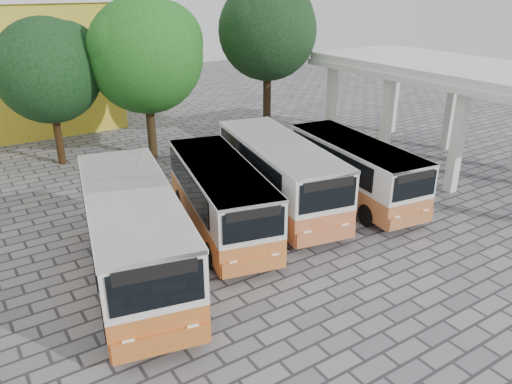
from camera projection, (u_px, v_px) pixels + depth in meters
ground at (354, 252)px, 18.27m from camera, size 90.00×90.00×0.00m
terminal_shelter at (461, 74)px, 24.74m from camera, size 6.80×15.80×5.40m
bus_far_left at (133, 231)px, 15.90m from camera, size 4.42×9.13×3.14m
bus_centre_left at (220, 194)px, 19.14m from camera, size 4.04×8.14×2.79m
bus_centre_right at (279, 171)px, 21.13m from camera, size 4.10×8.71×3.00m
bus_far_right at (354, 167)px, 22.07m from camera, size 3.24×7.79×2.72m
tree_left at (49, 67)px, 25.30m from camera, size 5.60×5.33×7.64m
tree_middle at (146, 51)px, 26.16m from camera, size 6.39×6.08×8.62m
tree_right at (268, 27)px, 28.60m from camera, size 5.94×5.66×9.39m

